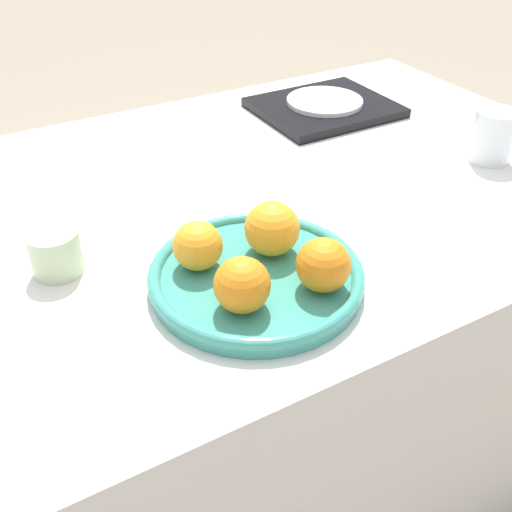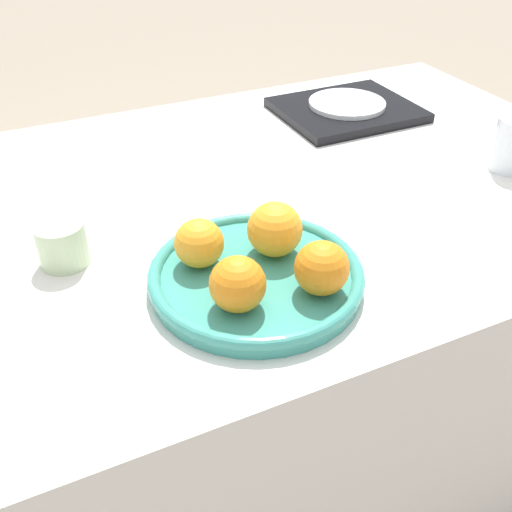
{
  "view_description": "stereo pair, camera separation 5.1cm",
  "coord_description": "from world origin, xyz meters",
  "px_view_note": "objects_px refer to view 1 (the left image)",
  "views": [
    {
      "loc": [
        -0.41,
        -0.82,
        1.23
      ],
      "look_at": [
        -0.08,
        -0.25,
        0.76
      ],
      "focal_mm": 42.0,
      "sensor_mm": 36.0,
      "label": 1
    },
    {
      "loc": [
        -0.36,
        -0.85,
        1.23
      ],
      "look_at": [
        -0.08,
        -0.25,
        0.76
      ],
      "focal_mm": 42.0,
      "sensor_mm": 36.0,
      "label": 2
    }
  ],
  "objects_px": {
    "orange_2": "(198,246)",
    "orange_3": "(323,265)",
    "fruit_platter": "(256,276)",
    "water_glass": "(493,136)",
    "side_plate": "(325,101)",
    "orange_1": "(242,285)",
    "orange_0": "(272,229)",
    "serving_tray": "(324,108)",
    "cup_0": "(56,252)"
  },
  "relations": [
    {
      "from": "orange_1",
      "to": "serving_tray",
      "type": "height_order",
      "value": "orange_1"
    },
    {
      "from": "water_glass",
      "to": "serving_tray",
      "type": "distance_m",
      "value": 0.38
    },
    {
      "from": "side_plate",
      "to": "orange_3",
      "type": "bearing_deg",
      "value": -125.24
    },
    {
      "from": "orange_1",
      "to": "orange_2",
      "type": "distance_m",
      "value": 0.11
    },
    {
      "from": "water_glass",
      "to": "side_plate",
      "type": "relative_size",
      "value": 0.58
    },
    {
      "from": "orange_2",
      "to": "cup_0",
      "type": "xyz_separation_m",
      "value": [
        -0.17,
        0.12,
        -0.02
      ]
    },
    {
      "from": "orange_2",
      "to": "orange_3",
      "type": "relative_size",
      "value": 0.95
    },
    {
      "from": "orange_0",
      "to": "orange_3",
      "type": "height_order",
      "value": "orange_0"
    },
    {
      "from": "orange_2",
      "to": "orange_3",
      "type": "distance_m",
      "value": 0.18
    },
    {
      "from": "water_glass",
      "to": "cup_0",
      "type": "xyz_separation_m",
      "value": [
        -0.82,
        0.05,
        -0.02
      ]
    },
    {
      "from": "orange_2",
      "to": "orange_0",
      "type": "bearing_deg",
      "value": -10.34
    },
    {
      "from": "orange_1",
      "to": "water_glass",
      "type": "relative_size",
      "value": 0.74
    },
    {
      "from": "orange_0",
      "to": "orange_1",
      "type": "bearing_deg",
      "value": -137.37
    },
    {
      "from": "orange_2",
      "to": "side_plate",
      "type": "xyz_separation_m",
      "value": [
        0.51,
        0.42,
        -0.03
      ]
    },
    {
      "from": "orange_2",
      "to": "cup_0",
      "type": "distance_m",
      "value": 0.21
    },
    {
      "from": "side_plate",
      "to": "cup_0",
      "type": "distance_m",
      "value": 0.75
    },
    {
      "from": "fruit_platter",
      "to": "orange_3",
      "type": "distance_m",
      "value": 0.1
    },
    {
      "from": "orange_1",
      "to": "serving_tray",
      "type": "relative_size",
      "value": 0.25
    },
    {
      "from": "fruit_platter",
      "to": "side_plate",
      "type": "xyz_separation_m",
      "value": [
        0.45,
        0.48,
        0.01
      ]
    },
    {
      "from": "fruit_platter",
      "to": "water_glass",
      "type": "relative_size",
      "value": 3.06
    },
    {
      "from": "cup_0",
      "to": "orange_0",
      "type": "bearing_deg",
      "value": -26.11
    },
    {
      "from": "orange_1",
      "to": "serving_tray",
      "type": "xyz_separation_m",
      "value": [
        0.5,
        0.53,
        -0.05
      ]
    },
    {
      "from": "fruit_platter",
      "to": "side_plate",
      "type": "bearing_deg",
      "value": 46.76
    },
    {
      "from": "orange_1",
      "to": "water_glass",
      "type": "bearing_deg",
      "value": 15.43
    },
    {
      "from": "fruit_platter",
      "to": "orange_2",
      "type": "height_order",
      "value": "orange_2"
    },
    {
      "from": "orange_0",
      "to": "orange_2",
      "type": "bearing_deg",
      "value": 169.66
    },
    {
      "from": "orange_3",
      "to": "serving_tray",
      "type": "xyz_separation_m",
      "value": [
        0.39,
        0.55,
        -0.05
      ]
    },
    {
      "from": "orange_2",
      "to": "orange_3",
      "type": "height_order",
      "value": "orange_3"
    },
    {
      "from": "orange_0",
      "to": "orange_3",
      "type": "relative_size",
      "value": 1.08
    },
    {
      "from": "water_glass",
      "to": "serving_tray",
      "type": "relative_size",
      "value": 0.34
    },
    {
      "from": "side_plate",
      "to": "water_glass",
      "type": "bearing_deg",
      "value": -68.99
    },
    {
      "from": "serving_tray",
      "to": "cup_0",
      "type": "height_order",
      "value": "cup_0"
    },
    {
      "from": "serving_tray",
      "to": "side_plate",
      "type": "distance_m",
      "value": 0.02
    },
    {
      "from": "water_glass",
      "to": "fruit_platter",
      "type": "bearing_deg",
      "value": -168.38
    },
    {
      "from": "orange_2",
      "to": "side_plate",
      "type": "distance_m",
      "value": 0.66
    },
    {
      "from": "orange_0",
      "to": "orange_1",
      "type": "distance_m",
      "value": 0.13
    },
    {
      "from": "orange_2",
      "to": "cup_0",
      "type": "relative_size",
      "value": 0.96
    },
    {
      "from": "side_plate",
      "to": "orange_2",
      "type": "bearing_deg",
      "value": -140.33
    },
    {
      "from": "water_glass",
      "to": "orange_3",
      "type": "bearing_deg",
      "value": -159.94
    },
    {
      "from": "fruit_platter",
      "to": "side_plate",
      "type": "distance_m",
      "value": 0.65
    },
    {
      "from": "cup_0",
      "to": "side_plate",
      "type": "bearing_deg",
      "value": 24.28
    },
    {
      "from": "fruit_platter",
      "to": "orange_1",
      "type": "xyz_separation_m",
      "value": [
        -0.05,
        -0.06,
        0.04
      ]
    },
    {
      "from": "orange_0",
      "to": "cup_0",
      "type": "distance_m",
      "value": 0.31
    },
    {
      "from": "fruit_platter",
      "to": "orange_3",
      "type": "xyz_separation_m",
      "value": [
        0.06,
        -0.07,
        0.04
      ]
    },
    {
      "from": "orange_0",
      "to": "cup_0",
      "type": "height_order",
      "value": "orange_0"
    },
    {
      "from": "orange_1",
      "to": "fruit_platter",
      "type": "bearing_deg",
      "value": 47.07
    },
    {
      "from": "fruit_platter",
      "to": "orange_0",
      "type": "height_order",
      "value": "orange_0"
    },
    {
      "from": "orange_1",
      "to": "orange_3",
      "type": "xyz_separation_m",
      "value": [
        0.11,
        -0.02,
        0.0
      ]
    },
    {
      "from": "orange_1",
      "to": "orange_2",
      "type": "relative_size",
      "value": 1.05
    },
    {
      "from": "side_plate",
      "to": "orange_1",
      "type": "bearing_deg",
      "value": -133.21
    }
  ]
}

